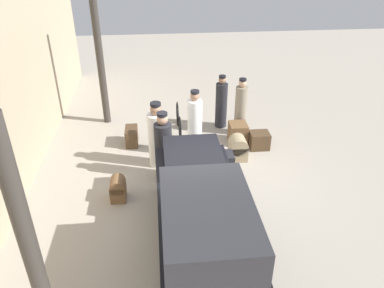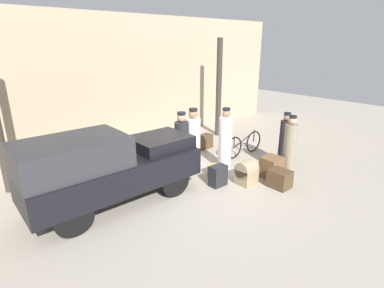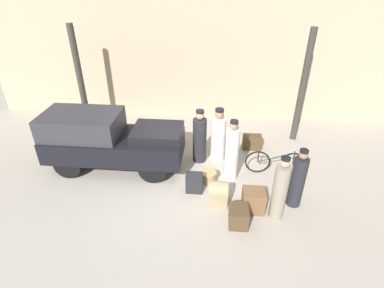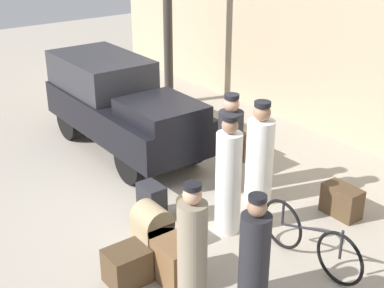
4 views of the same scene
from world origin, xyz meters
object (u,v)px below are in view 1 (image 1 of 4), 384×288
object	(u,v)px
wicker_basket	(206,161)
porter_lifting_near_truck	(157,137)
conductor_in_dark_uniform	(241,109)
trunk_umber_medium	(259,140)
porter_standing_middle	(164,148)
trunk_wicker_pale	(238,148)
truck	(202,213)
suitcase_small_leather	(227,163)
bicycle	(179,121)
porter_carrying_trunk	(221,104)
porter_with_bicycle	(195,126)
suitcase_tan_flat	(238,133)
suitcase_black_upright	(132,136)
trunk_barrel_dark	(118,188)

from	to	relation	value
wicker_basket	porter_lifting_near_truck	world-z (taller)	porter_lifting_near_truck
conductor_in_dark_uniform	trunk_umber_medium	bearing A→B (deg)	-159.08
porter_standing_middle	trunk_wicker_pale	world-z (taller)	porter_standing_middle
truck	suitcase_small_leather	size ratio (longest dim) A/B	7.16
bicycle	trunk_wicker_pale	world-z (taller)	bicycle
conductor_in_dark_uniform	porter_carrying_trunk	world-z (taller)	conductor_in_dark_uniform
porter_carrying_trunk	porter_lifting_near_truck	bearing A→B (deg)	135.31
suitcase_small_leather	trunk_umber_medium	world-z (taller)	suitcase_small_leather
porter_with_bicycle	truck	bearing A→B (deg)	175.73
porter_carrying_trunk	suitcase_tan_flat	distance (m)	1.18
wicker_basket	trunk_wicker_pale	xyz separation A→B (m)	(0.28, -0.88, 0.16)
conductor_in_dark_uniform	porter_lifting_near_truck	bearing A→B (deg)	120.98
suitcase_small_leather	trunk_wicker_pale	xyz separation A→B (m)	(0.64, -0.41, 0.04)
suitcase_small_leather	suitcase_tan_flat	distance (m)	1.62
truck	wicker_basket	xyz separation A→B (m)	(2.94, -0.49, -0.80)
truck	conductor_in_dark_uniform	world-z (taller)	truck
conductor_in_dark_uniform	porter_with_bicycle	size ratio (longest dim) A/B	0.93
porter_lifting_near_truck	suitcase_tan_flat	bearing A→B (deg)	-67.88
porter_carrying_trunk	suitcase_black_upright	distance (m)	2.83
truck	suitcase_black_upright	bearing A→B (deg)	18.42
conductor_in_dark_uniform	suitcase_tan_flat	distance (m)	0.75
suitcase_tan_flat	truck	bearing A→B (deg)	159.32
suitcase_small_leather	trunk_wicker_pale	size ratio (longest dim) A/B	0.86
porter_with_bicycle	trunk_umber_medium	distance (m)	1.90
wicker_basket	porter_lifting_near_truck	distance (m)	1.37
porter_standing_middle	wicker_basket	bearing A→B (deg)	-72.62
wicker_basket	suitcase_black_upright	xyz separation A→B (m)	(1.34, 1.91, 0.09)
conductor_in_dark_uniform	bicycle	bearing A→B (deg)	83.35
suitcase_small_leather	trunk_barrel_dark	size ratio (longest dim) A/B	0.99
bicycle	porter_standing_middle	xyz separation A→B (m)	(-2.22, 0.51, 0.40)
trunk_wicker_pale	truck	bearing A→B (deg)	157.04
truck	bicycle	xyz separation A→B (m)	(4.83, 0.07, -0.58)
trunk_umber_medium	bicycle	bearing A→B (deg)	62.20
wicker_basket	trunk_umber_medium	bearing A→B (deg)	-64.05
trunk_umber_medium	conductor_in_dark_uniform	bearing A→B (deg)	20.92
porter_lifting_near_truck	suitcase_small_leather	size ratio (longest dim) A/B	3.09
porter_lifting_near_truck	suitcase_small_leather	xyz separation A→B (m)	(-0.59, -1.67, -0.49)
conductor_in_dark_uniform	porter_carrying_trunk	bearing A→B (deg)	43.13
porter_lifting_near_truck	porter_with_bicycle	world-z (taller)	porter_with_bicycle
trunk_wicker_pale	porter_lifting_near_truck	bearing A→B (deg)	91.49
porter_standing_middle	conductor_in_dark_uniform	bearing A→B (deg)	-48.63
trunk_umber_medium	porter_standing_middle	bearing A→B (deg)	112.62
trunk_wicker_pale	suitcase_black_upright	bearing A→B (deg)	69.12
bicycle	porter_standing_middle	size ratio (longest dim) A/B	1.02
porter_carrying_trunk	porter_standing_middle	xyz separation A→B (m)	(-2.52, 1.81, 0.03)
suitcase_small_leather	trunk_barrel_dark	bearing A→B (deg)	106.71
suitcase_black_upright	porter_carrying_trunk	bearing A→B (deg)	-72.31
bicycle	conductor_in_dark_uniform	xyz separation A→B (m)	(-0.21, -1.78, 0.41)
suitcase_tan_flat	porter_lifting_near_truck	bearing A→B (deg)	112.12
wicker_basket	porter_carrying_trunk	bearing A→B (deg)	-18.80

